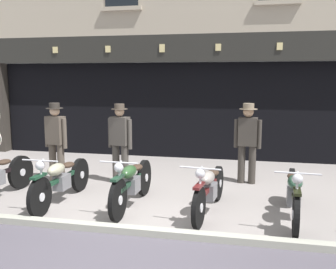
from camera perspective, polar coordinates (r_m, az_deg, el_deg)
name	(u,v)px	position (r m, az deg, el deg)	size (l,w,h in m)	color
shop_facade	(199,94)	(11.96, 4.75, 6.16)	(12.25, 4.42, 6.23)	black
motorcycle_center_left	(61,179)	(6.98, -15.78, -6.51)	(0.62, 2.08, 0.91)	black
motorcycle_center	(132,182)	(6.54, -5.44, -7.17)	(0.62, 2.03, 0.92)	black
motorcycle_center_right	(209,188)	(6.26, 6.19, -8.04)	(0.62, 1.99, 0.91)	black
motorcycle_right	(294,193)	(6.27, 18.38, -8.36)	(0.62, 2.08, 0.91)	black
salesman_left	(56,138)	(8.31, -16.49, -0.56)	(0.55, 0.35, 1.68)	brown
shopkeeper_center	(120,140)	(7.89, -7.21, -0.82)	(0.55, 0.33, 1.67)	#47423D
salesman_right	(248,139)	(8.02, 11.86, -0.67)	(0.56, 0.36, 1.68)	#38332D
advert_board_near	(266,99)	(10.25, 14.48, 5.17)	(0.65, 0.03, 1.01)	silver
advert_board_far	(306,101)	(10.35, 20.07, 4.80)	(0.79, 0.03, 0.99)	silver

